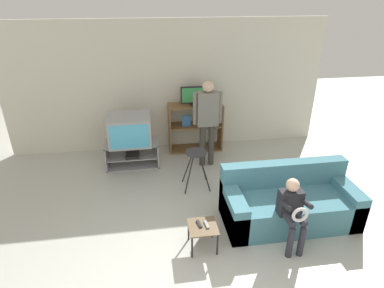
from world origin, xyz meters
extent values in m
cube|color=silver|center=(0.00, 4.12, 1.30)|extent=(6.40, 0.06, 2.60)
cube|color=#939399|center=(-0.77, 3.34, 0.01)|extent=(0.99, 0.47, 0.02)
cube|color=#939399|center=(-0.77, 3.34, 0.21)|extent=(0.96, 0.47, 0.02)
cube|color=#939399|center=(-0.77, 3.34, 0.47)|extent=(0.99, 0.47, 0.02)
cube|color=#939399|center=(-1.25, 3.34, 0.24)|extent=(0.03, 0.47, 0.47)
cube|color=#939399|center=(-0.29, 3.34, 0.24)|extent=(0.03, 0.47, 0.47)
cube|color=black|center=(-0.77, 3.28, 0.25)|extent=(0.24, 0.28, 0.05)
cube|color=#9E9EA3|center=(-0.78, 3.35, 0.74)|extent=(0.76, 0.67, 0.53)
cube|color=#4CB7E0|center=(-0.78, 3.01, 0.74)|extent=(0.68, 0.01, 0.45)
cube|color=brown|center=(-0.01, 3.85, 0.49)|extent=(0.03, 0.41, 0.99)
cube|color=brown|center=(1.05, 3.85, 0.49)|extent=(0.03, 0.41, 0.99)
cube|color=brown|center=(0.52, 3.85, 0.02)|extent=(1.03, 0.41, 0.03)
cube|color=brown|center=(0.52, 3.85, 0.54)|extent=(1.03, 0.41, 0.03)
cube|color=brown|center=(0.52, 3.85, 0.97)|extent=(1.03, 0.41, 0.03)
cube|color=#3870B7|center=(0.33, 3.79, 0.67)|extent=(0.18, 0.04, 0.22)
cube|color=black|center=(0.53, 3.83, 1.01)|extent=(0.21, 0.20, 0.04)
cube|color=black|center=(0.53, 3.83, 1.20)|extent=(0.61, 0.04, 0.34)
cube|color=#3FA559|center=(0.53, 3.81, 1.20)|extent=(0.56, 0.01, 0.29)
cylinder|color=black|center=(0.18, 2.30, 0.33)|extent=(0.19, 0.16, 0.66)
cylinder|color=black|center=(0.44, 2.30, 0.33)|extent=(0.19, 0.16, 0.66)
cylinder|color=black|center=(0.18, 2.52, 0.33)|extent=(0.19, 0.16, 0.66)
cylinder|color=black|center=(0.44, 2.52, 0.33)|extent=(0.19, 0.16, 0.66)
cylinder|color=#333338|center=(0.31, 2.41, 0.66)|extent=(0.35, 0.35, 0.02)
cube|color=brown|center=(0.17, 0.98, 0.34)|extent=(0.37, 0.37, 0.02)
cylinder|color=black|center=(0.01, 0.82, 0.16)|extent=(0.02, 0.02, 0.33)
cylinder|color=black|center=(0.33, 0.82, 0.16)|extent=(0.02, 0.02, 0.33)
cylinder|color=black|center=(0.01, 1.14, 0.16)|extent=(0.02, 0.02, 0.33)
cylinder|color=black|center=(0.33, 1.14, 0.16)|extent=(0.02, 0.02, 0.33)
cube|color=#232328|center=(0.13, 1.02, 0.36)|extent=(0.06, 0.15, 0.02)
cube|color=gray|center=(0.22, 0.99, 0.36)|extent=(0.05, 0.15, 0.02)
cube|color=teal|center=(1.50, 1.32, 0.22)|extent=(1.88, 0.83, 0.44)
cube|color=teal|center=(1.50, 1.64, 0.63)|extent=(1.88, 0.20, 0.37)
cube|color=teal|center=(0.66, 1.32, 0.28)|extent=(0.22, 0.83, 0.56)
cube|color=teal|center=(2.33, 1.32, 0.28)|extent=(0.22, 0.83, 0.56)
cylinder|color=#3D3833|center=(0.55, 3.15, 0.41)|extent=(0.11, 0.11, 0.83)
cylinder|color=#3D3833|center=(0.72, 3.15, 0.41)|extent=(0.11, 0.11, 0.83)
cube|color=gray|center=(0.63, 3.15, 1.14)|extent=(0.38, 0.20, 0.62)
cylinder|color=gray|center=(0.41, 3.15, 1.15)|extent=(0.08, 0.08, 0.59)
cylinder|color=gray|center=(0.86, 3.15, 1.15)|extent=(0.08, 0.08, 0.59)
sphere|color=beige|center=(0.63, 3.15, 1.55)|extent=(0.20, 0.20, 0.20)
cylinder|color=#2D2D38|center=(1.22, 0.66, 0.22)|extent=(0.08, 0.08, 0.44)
cylinder|color=#2D2D38|center=(1.37, 0.66, 0.22)|extent=(0.08, 0.08, 0.44)
cylinder|color=#2D2D38|center=(1.22, 0.81, 0.49)|extent=(0.09, 0.30, 0.09)
cylinder|color=#2D2D38|center=(1.37, 0.81, 0.49)|extent=(0.09, 0.30, 0.09)
cube|color=#232328|center=(1.30, 0.96, 0.62)|extent=(0.30, 0.17, 0.35)
cylinder|color=#232328|center=(1.16, 0.83, 0.68)|extent=(0.06, 0.31, 0.14)
cylinder|color=#232328|center=(1.43, 0.83, 0.68)|extent=(0.06, 0.31, 0.14)
sphere|color=beige|center=(1.30, 0.96, 0.87)|extent=(0.17, 0.17, 0.17)
torus|color=silver|center=(1.30, 0.68, 0.63)|extent=(0.21, 0.04, 0.21)
camera|label=1|loc=(-0.44, -2.19, 3.08)|focal=30.00mm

